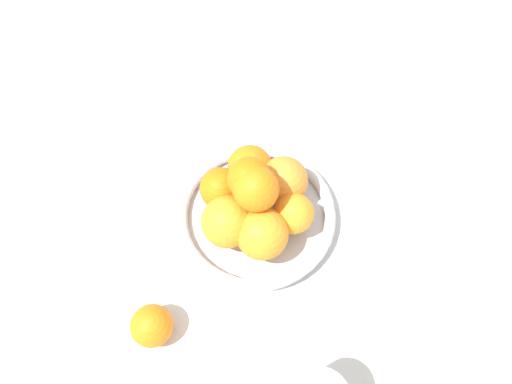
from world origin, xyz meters
The scene contains 4 objects.
ground_plane centered at (0.00, 0.00, 0.00)m, with size 4.00×4.00×0.00m, color beige.
fruit_bowl centered at (0.00, 0.00, 0.02)m, with size 0.27×0.27×0.03m.
orange_pile centered at (0.00, 0.00, 0.08)m, with size 0.20×0.19×0.13m.
stray_orange centered at (0.19, -0.15, 0.03)m, with size 0.06×0.06×0.06m, color orange.
Camera 1 is at (0.37, 0.01, 0.78)m, focal length 35.00 mm.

